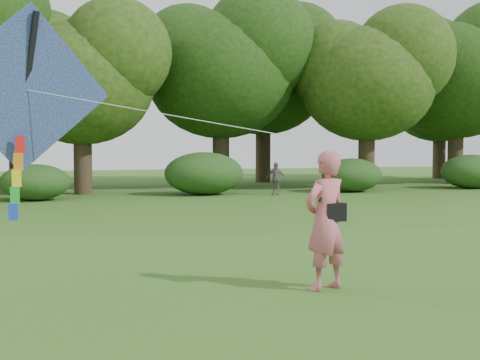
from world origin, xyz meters
name	(u,v)px	position (x,y,z in m)	size (l,w,h in m)	color
ground	(328,293)	(0.00, 0.00, 0.00)	(100.00, 100.00, 0.00)	#265114
man_kite_flyer	(326,220)	(0.06, 0.20, 1.00)	(0.73, 0.48, 2.00)	#C25B6A
bystander_right	(276,178)	(5.98, 16.91, 0.72)	(0.84, 0.35, 1.44)	slate
crossbody_bag	(334,211)	(0.17, 0.16, 1.13)	(0.43, 0.20, 0.75)	black
flying_kite	(26,92)	(-3.99, 2.30, 2.89)	(5.59, 2.58, 3.29)	#2664A5
tree_line	(153,78)	(1.67, 22.88, 5.60)	(54.70, 15.30, 9.48)	#3A2D1E
shrub_band	(119,177)	(-0.72, 17.60, 0.86)	(39.15, 3.22, 1.88)	#264919
fallen_leaves	(262,247)	(0.49, 3.94, 0.01)	(9.90, 14.20, 0.01)	#955C28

